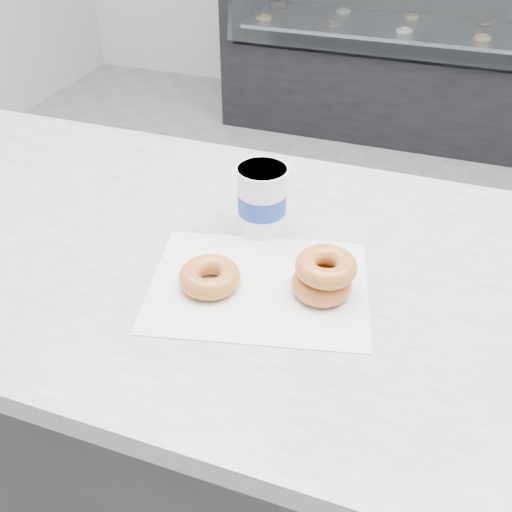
{
  "coord_description": "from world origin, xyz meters",
  "views": [
    {
      "loc": [
        0.1,
        -1.32,
        1.48
      ],
      "look_at": [
        -0.13,
        -0.66,
        0.95
      ],
      "focal_mm": 40.0,
      "sensor_mm": 36.0,
      "label": 1
    }
  ],
  "objects": [
    {
      "name": "donut_stack",
      "position": [
        -0.03,
        -0.65,
        0.93
      ],
      "size": [
        0.12,
        0.12,
        0.07
      ],
      "color": "#CB8137",
      "rests_on": "wax_paper"
    },
    {
      "name": "counter",
      "position": [
        0.0,
        -0.6,
        0.45
      ],
      "size": [
        3.06,
        0.76,
        0.9
      ],
      "color": "#333335",
      "rests_on": "ground"
    },
    {
      "name": "donut_single",
      "position": [
        -0.2,
        -0.69,
        0.92
      ],
      "size": [
        0.13,
        0.13,
        0.03
      ],
      "primitive_type": "torus",
      "rotation": [
        0.0,
        0.0,
        0.39
      ],
      "color": "#CB8137",
      "rests_on": "wax_paper"
    },
    {
      "name": "ground",
      "position": [
        0.0,
        0.0,
        0.0
      ],
      "size": [
        5.0,
        5.0,
        0.0
      ],
      "primitive_type": "plane",
      "color": "gray",
      "rests_on": "ground"
    },
    {
      "name": "coffee_cup",
      "position": [
        -0.17,
        -0.51,
        0.96
      ],
      "size": [
        0.1,
        0.1,
        0.12
      ],
      "rotation": [
        0.0,
        0.0,
        -0.22
      ],
      "color": "white",
      "rests_on": "counter"
    },
    {
      "name": "wax_paper",
      "position": [
        -0.12,
        -0.66,
        0.9
      ],
      "size": [
        0.39,
        0.33,
        0.0
      ],
      "primitive_type": "cube",
      "rotation": [
        0.0,
        0.0,
        0.23
      ],
      "color": "silver",
      "rests_on": "counter"
    },
    {
      "name": "display_case",
      "position": [
        0.0,
        2.12,
        0.49
      ],
      "size": [
        2.4,
        0.74,
        1.25
      ],
      "color": "black",
      "rests_on": "ground"
    }
  ]
}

